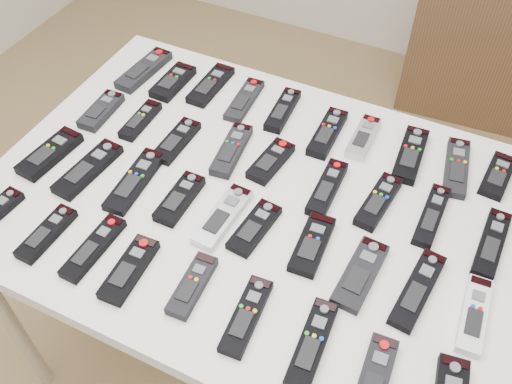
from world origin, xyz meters
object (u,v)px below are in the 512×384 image
at_px(remote_1, 173,82).
at_px(remote_9, 498,176).
at_px(remote_32, 129,269).
at_px(remote_33, 192,285).
at_px(remote_24, 254,228).
at_px(remote_27, 418,290).
at_px(remote_10, 101,111).
at_px(remote_22, 180,199).
at_px(remote_12, 176,141).
at_px(remote_23, 223,216).
at_px(remote_17, 432,216).
at_px(remote_25, 312,244).
at_px(remote_14, 271,161).
at_px(remote_15, 327,188).
at_px(remote_35, 312,344).
at_px(remote_11, 141,120).
at_px(remote_30, 47,233).
at_px(remote_0, 144,70).
at_px(remote_21, 135,181).
at_px(remote_28, 474,315).
at_px(table, 256,214).
at_px(remote_6, 363,138).
at_px(remote_3, 244,100).
at_px(remote_31, 93,248).
at_px(remote_36, 374,380).
at_px(remote_5, 327,133).
at_px(remote_20, 88,169).
at_px(remote_13, 232,150).
at_px(remote_19, 50,153).
at_px(remote_7, 410,155).
at_px(remote_8, 457,168).
at_px(remote_2, 211,85).
at_px(remote_4, 283,110).

xyz_separation_m(remote_1, remote_9, (0.88, 0.03, -0.00)).
xyz_separation_m(remote_32, remote_33, (0.14, 0.02, -0.00)).
relative_size(remote_24, remote_27, 0.77).
xyz_separation_m(remote_10, remote_22, (0.35, -0.18, 0.00)).
relative_size(remote_12, remote_23, 0.86).
relative_size(remote_17, remote_25, 1.13).
bearing_deg(remote_32, remote_14, 69.54).
distance_m(remote_15, remote_35, 0.40).
bearing_deg(remote_11, remote_30, -87.71).
height_order(remote_0, remote_10, same).
distance_m(remote_14, remote_27, 0.46).
bearing_deg(remote_22, remote_24, -0.09).
relative_size(remote_10, remote_21, 0.72).
bearing_deg(remote_28, table, 166.39).
bearing_deg(remote_6, remote_23, -118.28).
relative_size(remote_3, remote_15, 1.01).
distance_m(remote_17, remote_31, 0.74).
bearing_deg(remote_36, remote_22, 154.56).
bearing_deg(remote_3, remote_27, -36.92).
bearing_deg(remote_28, remote_12, 164.41).
height_order(remote_31, remote_33, remote_33).
xyz_separation_m(remote_5, remote_15, (0.07, -0.18, 0.00)).
bearing_deg(remote_1, remote_20, -89.88).
xyz_separation_m(remote_13, remote_19, (-0.40, -0.21, 0.00)).
distance_m(remote_7, remote_15, 0.24).
xyz_separation_m(remote_15, remote_30, (-0.50, -0.39, -0.00)).
xyz_separation_m(remote_27, remote_31, (-0.65, -0.20, 0.00)).
bearing_deg(table, remote_3, 121.08).
bearing_deg(remote_32, remote_1, 110.24).
height_order(remote_33, remote_35, same).
bearing_deg(remote_28, remote_17, 119.85).
xyz_separation_m(remote_13, remote_25, (0.29, -0.18, -0.00)).
relative_size(remote_10, remote_36, 0.84).
bearing_deg(remote_32, remote_33, 6.79).
bearing_deg(remote_30, remote_13, 60.74).
height_order(remote_1, remote_13, same).
bearing_deg(remote_12, remote_10, 178.23).
relative_size(remote_31, remote_36, 1.02).
xyz_separation_m(remote_12, remote_14, (0.24, 0.04, 0.00)).
bearing_deg(remote_6, remote_8, -0.76).
distance_m(remote_2, remote_33, 0.65).
relative_size(remote_14, remote_21, 0.72).
bearing_deg(remote_17, remote_7, 120.17).
height_order(remote_17, remote_32, remote_32).
bearing_deg(remote_19, remote_33, -13.72).
distance_m(remote_2, remote_6, 0.45).
xyz_separation_m(remote_8, remote_31, (-0.64, -0.58, 0.00)).
distance_m(remote_3, remote_20, 0.45).
height_order(remote_4, remote_10, remote_10).
distance_m(remote_31, remote_36, 0.63).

